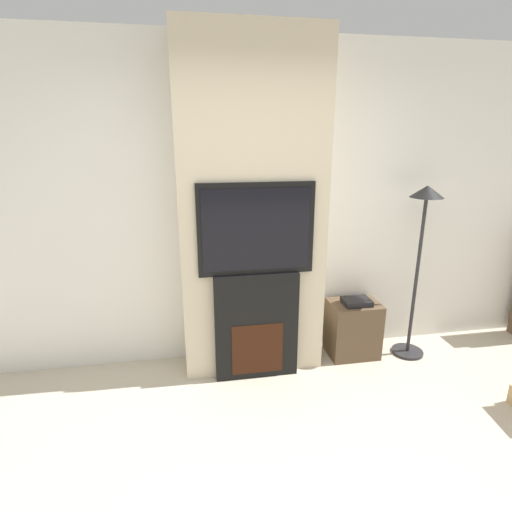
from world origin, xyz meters
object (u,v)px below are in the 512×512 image
(floor_lamp, at_px, (422,235))
(media_stand, at_px, (353,328))
(fireplace, at_px, (256,326))
(television, at_px, (256,229))

(floor_lamp, height_order, media_stand, floor_lamp)
(floor_lamp, distance_m, media_stand, 1.02)
(fireplace, bearing_deg, television, -90.00)
(fireplace, relative_size, floor_lamp, 0.58)
(television, bearing_deg, floor_lamp, 3.40)
(floor_lamp, bearing_deg, fireplace, -176.68)
(floor_lamp, relative_size, media_stand, 2.77)
(floor_lamp, bearing_deg, television, -176.60)
(television, xyz_separation_m, floor_lamp, (1.45, 0.09, -0.13))
(television, bearing_deg, media_stand, 10.13)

